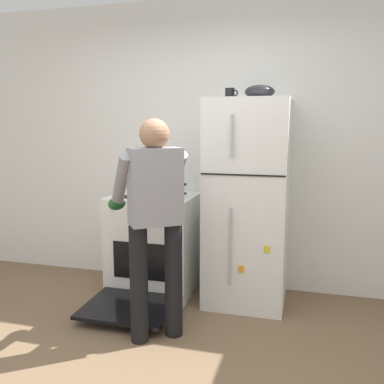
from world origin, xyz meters
The scene contains 8 objects.
kitchen_wall_back centered at (0.00, 1.95, 1.35)m, with size 6.00×0.10×2.70m, color white.
refrigerator centered at (0.38, 1.57, 0.88)m, with size 0.68×0.72×1.77m.
stove_range centered at (-0.49, 1.55, 0.45)m, with size 0.76×1.22×0.92m.
person_cook centered at (-0.17, 0.74, 0.96)m, with size 0.67×0.71×1.60m.
red_pot centered at (-0.33, 1.52, 0.98)m, with size 0.32×0.22×0.13m.
coffee_mug centered at (0.20, 1.62, 1.82)m, with size 0.11×0.08×0.10m.
pepper_mill centered at (-0.79, 1.77, 1.00)m, with size 0.05×0.05×0.17m, color brown.
mixing_bowl centered at (0.46, 1.57, 1.82)m, with size 0.25×0.25×0.11m, color black.
Camera 1 is at (0.88, -2.03, 1.56)m, focal length 39.55 mm.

